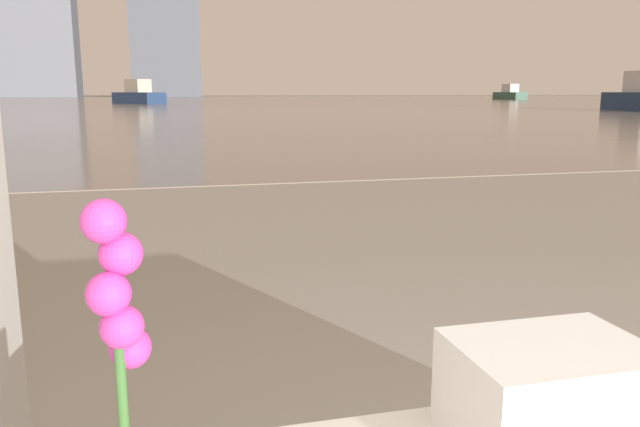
{
  "coord_description": "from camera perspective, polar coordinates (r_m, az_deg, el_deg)",
  "views": [
    {
      "loc": [
        -0.58,
        0.17,
        1.03
      ],
      "look_at": [
        -0.04,
        2.3,
        0.59
      ],
      "focal_mm": 35.0,
      "sensor_mm": 36.0,
      "label": 1
    }
  ],
  "objects": [
    {
      "name": "harbor_boat_2",
      "position": [
        82.18,
        16.97,
        10.41
      ],
      "size": [
        1.97,
        5.1,
        1.88
      ],
      "color": "#335647",
      "rests_on": "harbor_water"
    },
    {
      "name": "skyline_tower_1",
      "position": [
        120.34,
        -24.86,
        16.82
      ],
      "size": [
        13.42,
        9.36,
        30.01
      ],
      "color": "slate",
      "rests_on": "ground_plane"
    },
    {
      "name": "harbor_boat_0",
      "position": [
        53.68,
        -16.27,
        10.35
      ],
      "size": [
        4.39,
        5.32,
        1.95
      ],
      "color": "navy",
      "rests_on": "harbor_water"
    },
    {
      "name": "towel_stack",
      "position": [
        1.01,
        20.18,
        -15.38
      ],
      "size": [
        0.28,
        0.21,
        0.16
      ],
      "color": "white",
      "rests_on": "bathtub"
    },
    {
      "name": "harbor_water",
      "position": [
        61.84,
        -13.92,
        9.87
      ],
      "size": [
        180.0,
        110.0,
        0.01
      ],
      "color": "gray",
      "rests_on": "ground_plane"
    }
  ]
}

